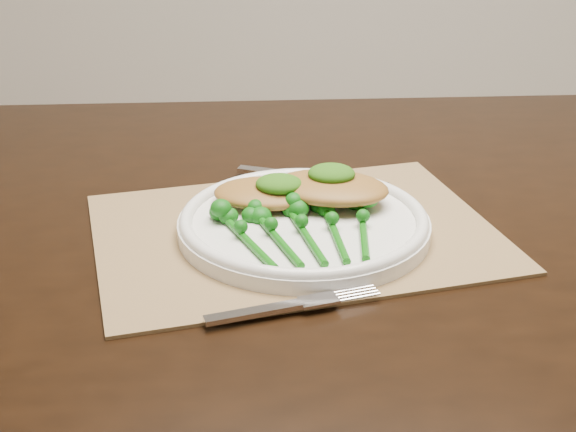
# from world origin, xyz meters

# --- Properties ---
(placemat) EXTENTS (0.54, 0.47, 0.00)m
(placemat) POSITION_xyz_m (-0.12, -0.09, 0.75)
(placemat) COLOR olive
(placemat) RESTS_ON dining_table
(dinner_plate) EXTENTS (0.29, 0.29, 0.03)m
(dinner_plate) POSITION_xyz_m (-0.11, -0.09, 0.77)
(dinner_plate) COLOR white
(dinner_plate) RESTS_ON placemat
(knife) EXTENTS (0.20, 0.06, 0.01)m
(knife) POSITION_xyz_m (-0.13, 0.07, 0.76)
(knife) COLOR silver
(knife) RESTS_ON placemat
(fork) EXTENTS (0.17, 0.09, 0.01)m
(fork) POSITION_xyz_m (-0.10, -0.25, 0.76)
(fork) COLOR silver
(fork) RESTS_ON placemat
(chicken_fillet_left) EXTENTS (0.13, 0.09, 0.03)m
(chicken_fillet_left) POSITION_xyz_m (-0.16, -0.05, 0.78)
(chicken_fillet_left) COLOR olive
(chicken_fillet_left) RESTS_ON dinner_plate
(chicken_fillet_right) EXTENTS (0.15, 0.11, 0.03)m
(chicken_fillet_right) POSITION_xyz_m (-0.09, -0.05, 0.79)
(chicken_fillet_right) COLOR olive
(chicken_fillet_right) RESTS_ON dinner_plate
(pesto_dollop_left) EXTENTS (0.05, 0.05, 0.02)m
(pesto_dollop_left) POSITION_xyz_m (-0.14, -0.06, 0.80)
(pesto_dollop_left) COLOR #19470A
(pesto_dollop_left) RESTS_ON chicken_fillet_left
(pesto_dollop_right) EXTENTS (0.06, 0.05, 0.02)m
(pesto_dollop_right) POSITION_xyz_m (-0.08, -0.04, 0.81)
(pesto_dollop_right) COLOR #19470A
(pesto_dollop_right) RESTS_ON chicken_fillet_right
(broccolini_bundle) EXTENTS (0.19, 0.20, 0.04)m
(broccolini_bundle) POSITION_xyz_m (-0.11, -0.14, 0.78)
(broccolini_bundle) COLOR #0D550B
(broccolini_bundle) RESTS_ON dinner_plate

